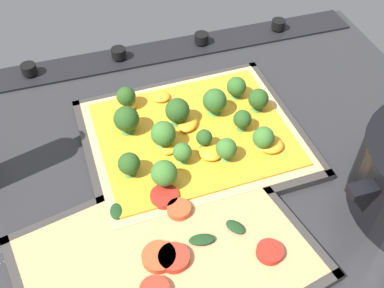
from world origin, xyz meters
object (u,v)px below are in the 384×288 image
at_px(broccoli_pizza, 192,132).
at_px(baking_tray_back, 167,260).
at_px(baking_tray_front, 194,139).
at_px(veggie_pizza_back, 167,257).

bearing_deg(broccoli_pizza, baking_tray_back, 64.12).
xyz_separation_m(broccoli_pizza, baking_tray_back, (0.09, 0.19, -0.02)).
relative_size(baking_tray_front, broccoli_pizza, 1.08).
distance_m(baking_tray_front, broccoli_pizza, 0.02).
bearing_deg(baking_tray_back, baking_tray_front, -116.65).
height_order(baking_tray_front, broccoli_pizza, broccoli_pizza).
xyz_separation_m(broccoli_pizza, veggie_pizza_back, (0.09, 0.19, -0.01)).
bearing_deg(baking_tray_front, baking_tray_back, 63.35).
bearing_deg(baking_tray_back, veggie_pizza_back, 178.09).
height_order(baking_tray_front, baking_tray_back, same).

